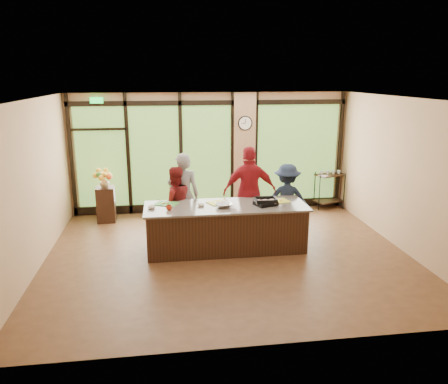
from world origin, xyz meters
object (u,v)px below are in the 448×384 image
object	(u,v)px
cook_left	(183,195)
cook_right	(287,199)
bar_cart	(329,186)
roasting_pan	(266,203)
flower_stand	(106,204)
island_base	(226,228)

from	to	relation	value
cook_left	cook_right	world-z (taller)	cook_left
cook_left	cook_right	distance (m)	2.25
bar_cart	cook_right	bearing A→B (deg)	-153.85
roasting_pan	bar_cart	xyz separation A→B (m)	(2.32, 2.54, -0.35)
roasting_pan	flower_stand	bearing A→B (deg)	125.28
cook_left	bar_cart	world-z (taller)	cook_left
cook_right	flower_stand	bearing A→B (deg)	-5.26
island_base	roasting_pan	xyz separation A→B (m)	(0.78, -0.09, 0.52)
island_base	roasting_pan	distance (m)	0.94
cook_left	cook_right	bearing A→B (deg)	-178.32
flower_stand	cook_left	bearing A→B (deg)	-37.28
roasting_pan	flower_stand	world-z (taller)	roasting_pan
cook_right	bar_cart	distance (m)	2.39
cook_left	flower_stand	bearing A→B (deg)	-31.00
cook_right	bar_cart	size ratio (longest dim) A/B	1.56
roasting_pan	flower_stand	distance (m)	4.06
bar_cart	island_base	bearing A→B (deg)	-161.64
flower_stand	island_base	bearing A→B (deg)	-41.14
island_base	cook_left	xyz separation A→B (m)	(-0.80, 0.84, 0.48)
cook_left	bar_cart	xyz separation A→B (m)	(3.90, 1.61, -0.32)
roasting_pan	flower_stand	xyz separation A→B (m)	(-3.37, 2.20, -0.54)
cook_right	roasting_pan	bearing A→B (deg)	64.49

